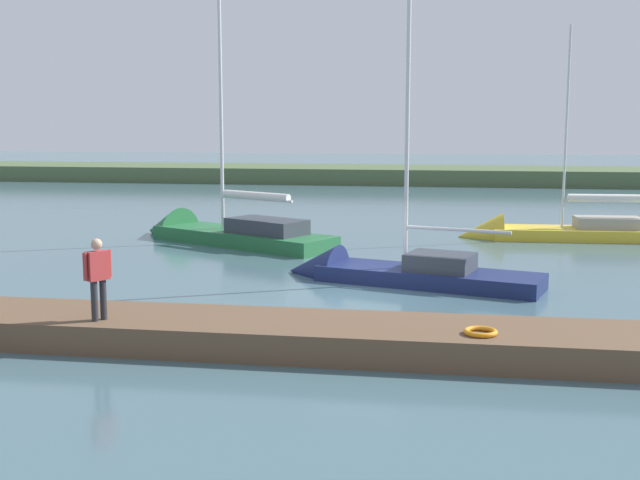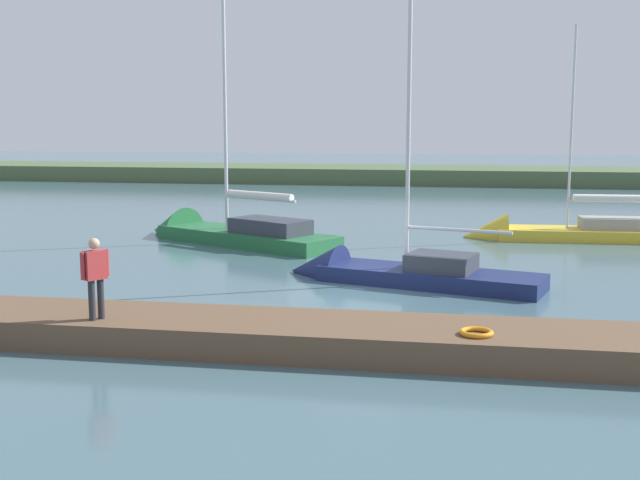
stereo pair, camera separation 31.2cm
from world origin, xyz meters
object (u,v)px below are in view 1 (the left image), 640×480
sailboat_far_left (548,236)px  person_on_dock (98,273)px  life_ring_buoy (481,332)px  sailboat_inner_slip (388,276)px  sailboat_near_dock (216,235)px

sailboat_far_left → person_on_dock: size_ratio=5.49×
life_ring_buoy → person_on_dock: (7.79, 0.13, 0.94)m
sailboat_inner_slip → sailboat_far_left: 11.34m
sailboat_near_dock → sailboat_inner_slip: (-7.38, 6.95, -0.10)m
sailboat_inner_slip → person_on_dock: sailboat_inner_slip is taller
sailboat_near_dock → sailboat_far_left: 13.45m
life_ring_buoy → sailboat_far_left: (-3.39, -17.74, -0.54)m
sailboat_far_left → sailboat_inner_slip: bearing=57.4°
life_ring_buoy → sailboat_inner_slip: 8.34m
sailboat_near_dock → sailboat_inner_slip: 10.14m
life_ring_buoy → sailboat_near_dock: 17.84m
person_on_dock → sailboat_far_left: bearing=92.3°
life_ring_buoy → sailboat_far_left: bearing=-100.8°
life_ring_buoy → person_on_dock: bearing=1.0°
sailboat_far_left → person_on_dock: (11.18, 17.87, 1.49)m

